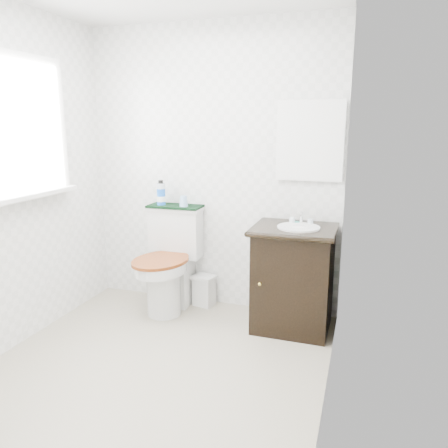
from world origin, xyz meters
The scene contains 12 objects.
floor centered at (0.00, 0.00, 0.00)m, with size 2.40×2.40×0.00m, color #A9A488.
wall_back centered at (0.00, 1.20, 1.20)m, with size 2.40×2.40×0.00m, color white.
wall_right centered at (1.10, 0.00, 1.20)m, with size 2.40×2.40×0.00m, color white.
window centered at (-1.07, 0.25, 1.55)m, with size 0.02×0.70×0.90m, color white.
mirror centered at (0.82, 1.18, 1.45)m, with size 0.50×0.02×0.60m, color silver.
toilet centered at (-0.31, 0.96, 0.38)m, with size 0.50×0.68×0.88m.
vanity centered at (0.77, 0.90, 0.43)m, with size 0.62×0.53×0.92m.
trash_bin centered at (-0.05, 1.10, 0.14)m, with size 0.22×0.19×0.28m.
towel centered at (-0.31, 1.09, 0.88)m, with size 0.47×0.22×0.02m, color black.
mouthwash_bottle centered at (-0.43, 1.08, 0.99)m, with size 0.07×0.07×0.21m.
cup centered at (-0.21, 1.06, 0.94)m, with size 0.07×0.07×0.09m, color #83AAD6.
soap_bar centered at (0.76, 1.02, 0.83)m, with size 0.07×0.05×0.02m, color #1A7D70.
Camera 1 is at (1.24, -2.31, 1.57)m, focal length 35.00 mm.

